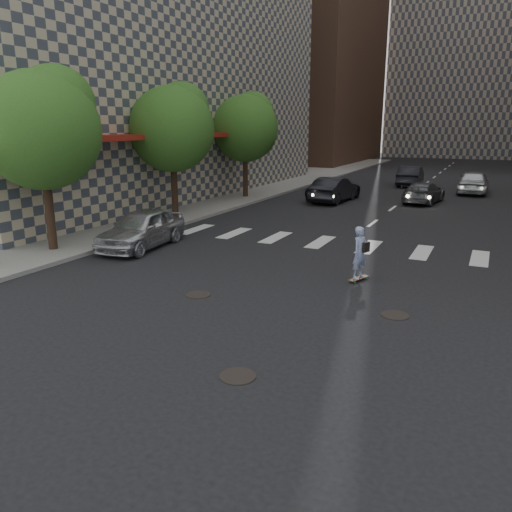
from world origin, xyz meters
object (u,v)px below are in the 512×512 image
(traffic_car_b, at_px, (424,192))
(tree_b, at_px, (174,125))
(tree_c, at_px, (247,125))
(skateboarder, at_px, (360,253))
(tree_a, at_px, (44,125))
(traffic_car_a, at_px, (334,190))
(traffic_car_d, at_px, (474,182))
(traffic_car_e, at_px, (411,176))
(silver_sedan, at_px, (142,228))
(traffic_car_c, at_px, (335,189))

(traffic_car_b, bearing_deg, tree_b, 52.37)
(tree_c, height_order, skateboarder, tree_c)
(tree_a, distance_m, skateboarder, 11.89)
(traffic_car_a, bearing_deg, traffic_car_d, -129.92)
(tree_a, xyz_separation_m, tree_b, (0.00, 8.00, 0.00))
(tree_b, relative_size, traffic_car_e, 1.40)
(tree_b, relative_size, tree_c, 1.00)
(tree_b, relative_size, skateboarder, 3.90)
(tree_a, relative_size, traffic_car_a, 1.42)
(silver_sedan, distance_m, traffic_car_e, 26.61)
(traffic_car_d, bearing_deg, traffic_car_c, 41.98)
(traffic_car_a, distance_m, traffic_car_b, 5.48)
(tree_b, distance_m, traffic_car_d, 21.79)
(tree_c, bearing_deg, tree_a, -90.00)
(tree_b, height_order, silver_sedan, tree_b)
(tree_c, xyz_separation_m, traffic_car_c, (5.37, 1.84, -3.97))
(tree_a, distance_m, traffic_car_c, 19.05)
(traffic_car_b, distance_m, traffic_car_c, 5.45)
(tree_c, distance_m, traffic_car_d, 16.40)
(traffic_car_d, bearing_deg, skateboarder, 85.28)
(tree_c, distance_m, traffic_car_a, 6.89)
(traffic_car_c, bearing_deg, traffic_car_b, -164.52)
(tree_b, relative_size, traffic_car_a, 1.42)
(traffic_car_c, bearing_deg, tree_b, 65.97)
(traffic_car_a, xyz_separation_m, traffic_car_c, (-0.25, 0.97, -0.09))
(traffic_car_e, bearing_deg, traffic_car_d, 145.22)
(tree_a, relative_size, skateboarder, 3.90)
(tree_a, distance_m, silver_sedan, 5.01)
(traffic_car_b, xyz_separation_m, traffic_car_c, (-5.35, -1.03, 0.03))
(tree_a, height_order, skateboarder, tree_a)
(traffic_car_b, relative_size, traffic_car_c, 0.91)
(traffic_car_d, height_order, traffic_car_e, traffic_car_d)
(tree_a, xyz_separation_m, silver_sedan, (2.45, 1.98, -3.89))
(tree_c, height_order, traffic_car_c, tree_c)
(silver_sedan, relative_size, traffic_car_e, 0.94)
(tree_b, bearing_deg, silver_sedan, -67.82)
(traffic_car_a, relative_size, traffic_car_e, 0.98)
(skateboarder, bearing_deg, traffic_car_d, 106.57)
(traffic_car_e, bearing_deg, traffic_car_c, 70.32)
(tree_a, relative_size, tree_c, 1.00)
(tree_a, bearing_deg, traffic_car_d, 61.92)
(skateboarder, distance_m, traffic_car_e, 26.67)
(traffic_car_b, height_order, traffic_car_c, traffic_car_c)
(tree_a, bearing_deg, skateboarder, 6.84)
(traffic_car_d, bearing_deg, traffic_car_a, 46.62)
(skateboarder, height_order, traffic_car_c, skateboarder)
(tree_c, height_order, silver_sedan, tree_c)
(traffic_car_e, bearing_deg, tree_a, 70.73)
(skateboarder, height_order, traffic_car_d, skateboarder)
(traffic_car_c, bearing_deg, tree_c, 23.48)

